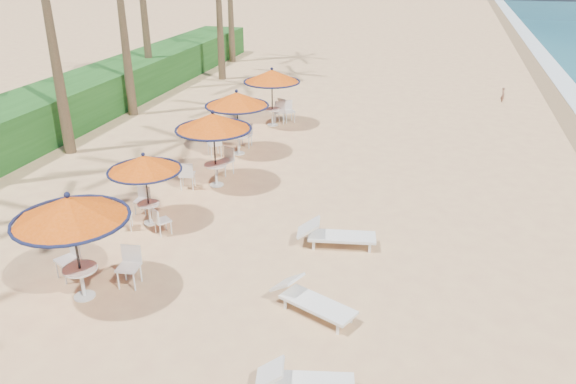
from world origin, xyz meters
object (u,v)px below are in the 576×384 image
(station_3, at_px, (236,105))
(lounger_far, at_px, (334,234))
(station_0, at_px, (73,217))
(station_1, at_px, (144,172))
(lounger_mid, at_px, (310,299))
(lounger_near, at_px, (302,380))
(station_4, at_px, (274,83))
(station_2, at_px, (212,128))

(station_3, relative_size, lounger_far, 1.16)
(station_0, relative_size, station_1, 1.21)
(lounger_mid, distance_m, lounger_far, 3.04)
(lounger_near, xyz_separation_m, lounger_far, (-0.48, 5.46, 0.05))
(lounger_far, bearing_deg, lounger_near, -94.50)
(station_1, bearing_deg, station_3, 85.86)
(station_3, distance_m, station_4, 3.99)
(station_0, xyz_separation_m, lounger_mid, (5.12, 0.72, -1.67))
(lounger_far, bearing_deg, station_2, 136.89)
(station_3, bearing_deg, station_1, -94.14)
(station_4, xyz_separation_m, lounger_far, (4.66, -10.15, -1.54))
(station_0, distance_m, lounger_near, 6.04)
(lounger_far, bearing_deg, station_1, 171.48)
(station_4, bearing_deg, station_1, -94.11)
(station_2, bearing_deg, lounger_far, -33.60)
(station_1, bearing_deg, station_0, -84.79)
(station_0, bearing_deg, station_3, 89.31)
(station_1, height_order, station_4, station_4)
(station_2, relative_size, station_4, 1.01)
(station_0, xyz_separation_m, lounger_near, (5.54, -1.70, -1.71))
(lounger_far, bearing_deg, station_4, 105.15)
(station_4, xyz_separation_m, lounger_mid, (4.72, -13.18, -1.55))
(station_3, bearing_deg, lounger_near, -65.00)
(station_2, distance_m, lounger_mid, 7.87)
(station_2, height_order, lounger_mid, station_2)
(station_2, bearing_deg, lounger_near, -59.13)
(station_1, xyz_separation_m, station_2, (0.77, 3.16, 0.39))
(station_1, xyz_separation_m, lounger_far, (5.39, 0.09, -1.24))
(station_4, relative_size, lounger_near, 1.40)
(station_3, bearing_deg, station_0, -90.69)
(station_0, distance_m, station_2, 6.84)
(station_1, bearing_deg, lounger_far, 0.99)
(station_1, xyz_separation_m, lounger_near, (5.87, -5.36, -1.29))
(station_4, bearing_deg, lounger_mid, -70.29)
(station_3, distance_m, lounger_near, 12.93)
(station_2, bearing_deg, station_1, -103.76)
(station_2, relative_size, station_3, 1.03)
(station_0, height_order, station_1, station_0)
(lounger_near, height_order, lounger_far, lounger_far)
(station_4, bearing_deg, lounger_far, -65.34)
(station_3, bearing_deg, lounger_mid, -61.46)
(station_0, xyz_separation_m, lounger_far, (5.06, 3.75, -1.66))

